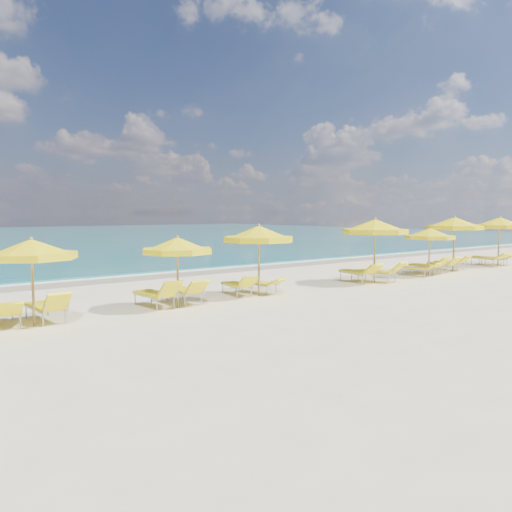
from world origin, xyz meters
TOP-DOWN VIEW (x-y plane):
  - ground_plane at (0.00, 0.00)m, footprint 120.00×120.00m
  - wet_sand_band at (0.00, 7.40)m, footprint 120.00×2.60m
  - foam_line at (0.00, 8.20)m, footprint 120.00×1.20m
  - whitecap_far at (8.00, 24.00)m, footprint 18.00×0.30m
  - umbrella_2 at (-7.85, 0.19)m, footprint 2.38×2.38m
  - umbrella_3 at (-3.93, 0.13)m, footprint 2.27×2.27m
  - umbrella_4 at (-0.79, 0.33)m, footprint 3.07×3.07m
  - umbrella_5 at (4.67, -0.05)m, footprint 2.91×2.91m
  - umbrella_6 at (8.31, -0.10)m, footprint 2.59×2.59m
  - umbrella_7 at (10.73, 0.18)m, footprint 3.22×3.22m
  - umbrella_8 at (14.92, 0.12)m, footprint 2.70×2.70m
  - lounger_2_left at (-8.38, 0.69)m, footprint 0.64×1.72m
  - lounger_2_right at (-7.47, 0.55)m, footprint 0.74×1.82m
  - lounger_3_left at (-4.43, 0.59)m, footprint 0.76×1.85m
  - lounger_3_right at (-3.39, 0.70)m, footprint 0.68×1.84m
  - lounger_4_left at (-1.31, 0.84)m, footprint 0.83×1.76m
  - lounger_4_right at (-0.37, 0.80)m, footprint 0.86×1.78m
  - lounger_5_left at (4.31, 0.47)m, footprint 0.89×2.00m
  - lounger_5_right at (5.09, 0.11)m, footprint 0.98×2.06m
  - lounger_6_left at (7.82, 0.20)m, footprint 0.82×1.71m
  - lounger_6_right at (8.85, 0.37)m, footprint 0.64×1.79m
  - lounger_7_left at (10.31, 0.52)m, footprint 0.80×1.71m
  - lounger_7_right at (11.28, 0.68)m, footprint 0.61×1.71m
  - lounger_8_left at (14.42, 0.46)m, footprint 1.03×2.12m
  - lounger_8_right at (15.29, 0.46)m, footprint 0.79×1.79m

SIDE VIEW (x-z plane):
  - ground_plane at x=0.00m, z-range 0.00..0.00m
  - wet_sand_band at x=0.00m, z-range -0.01..0.01m
  - foam_line at x=0.00m, z-range -0.01..0.01m
  - whitecap_far at x=8.00m, z-range -0.03..0.03m
  - lounger_6_left at x=7.82m, z-range -0.13..0.52m
  - lounger_4_right at x=-0.37m, z-range -0.11..0.50m
  - lounger_8_right at x=15.29m, z-range -0.12..0.53m
  - lounger_7_left at x=10.31m, z-range -0.18..0.59m
  - lounger_2_left at x=-8.38m, z-range -0.16..0.58m
  - lounger_4_left at x=-1.31m, z-range -0.17..0.59m
  - lounger_7_right at x=11.28m, z-range -0.17..0.60m
  - lounger_3_right at x=-3.39m, z-range -0.19..0.64m
  - lounger_6_right at x=8.85m, z-range -0.20..0.66m
  - lounger_2_right at x=-7.47m, z-range -0.21..0.67m
  - lounger_3_left at x=-4.43m, z-range -0.21..0.68m
  - lounger_5_left at x=4.31m, z-range -0.19..0.67m
  - lounger_8_left at x=14.42m, z-range -0.15..0.63m
  - lounger_5_right at x=5.09m, z-range -0.20..0.70m
  - umbrella_3 at x=-3.93m, z-range 0.74..2.83m
  - umbrella_6 at x=8.31m, z-range 0.75..2.88m
  - umbrella_2 at x=-7.85m, z-range 0.76..2.93m
  - umbrella_4 at x=-0.79m, z-range 0.84..3.22m
  - umbrella_5 at x=4.67m, z-range 0.90..3.46m
  - umbrella_8 at x=14.92m, z-range 0.91..3.49m
  - umbrella_7 at x=10.73m, z-range 0.92..3.53m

